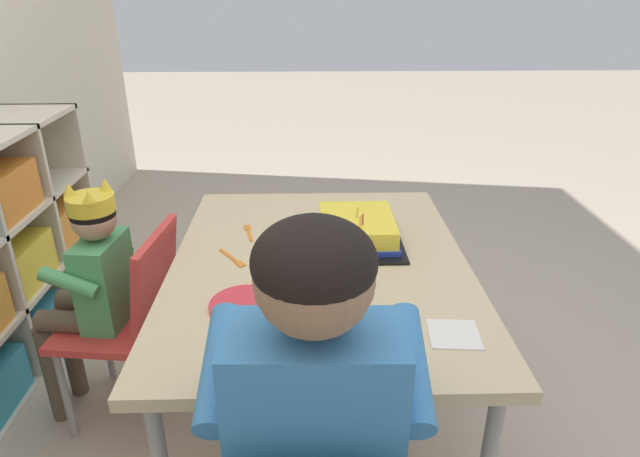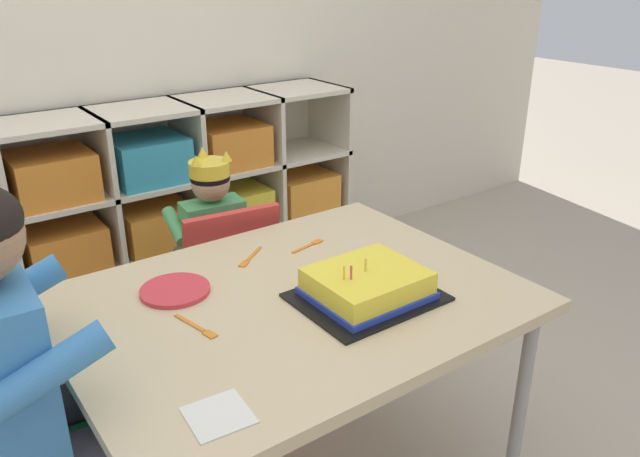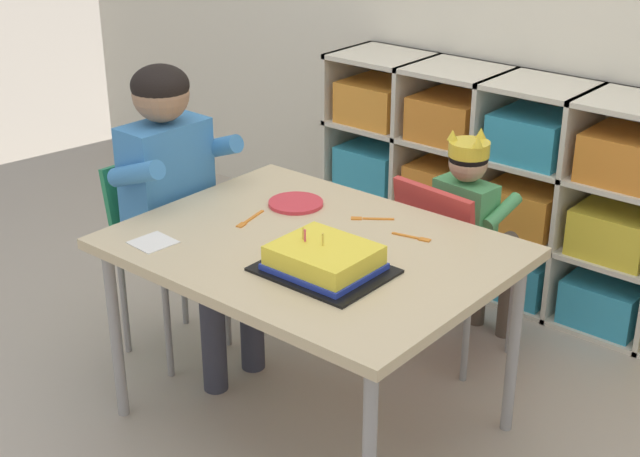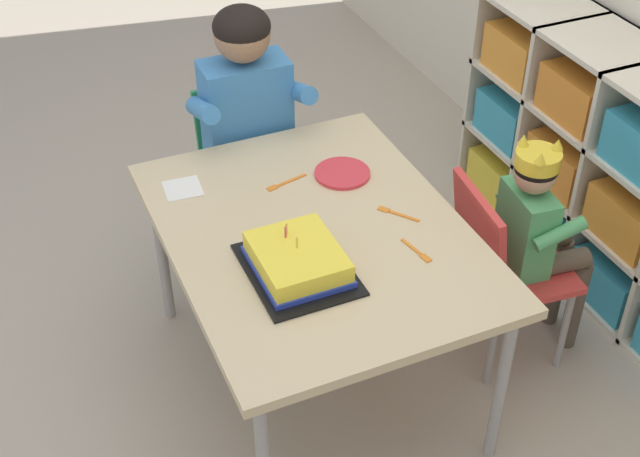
% 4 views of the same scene
% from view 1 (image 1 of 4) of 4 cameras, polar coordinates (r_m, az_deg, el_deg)
% --- Properties ---
extents(ground, '(16.00, 16.00, 0.00)m').
position_cam_1_polar(ground, '(1.96, 0.00, -20.17)').
color(ground, tan).
extents(activity_table, '(1.12, 0.86, 0.64)m').
position_cam_1_polar(activity_table, '(1.60, 0.00, -5.01)').
color(activity_table, '#D1B789').
rests_on(activity_table, ground).
extents(classroom_chair_blue, '(0.39, 0.39, 0.69)m').
position_cam_1_polar(classroom_chair_blue, '(1.88, -19.10, -8.26)').
color(classroom_chair_blue, red).
rests_on(classroom_chair_blue, ground).
extents(child_with_crown, '(0.31, 0.31, 0.84)m').
position_cam_1_polar(child_with_crown, '(1.87, -22.88, -4.79)').
color(child_with_crown, '#4C9E5B').
rests_on(child_with_crown, ground).
extents(adult_helper_seated, '(0.44, 0.41, 1.06)m').
position_cam_1_polar(adult_helper_seated, '(1.06, -0.51, -17.92)').
color(adult_helper_seated, '#3D7FBC').
rests_on(adult_helper_seated, ground).
extents(birthday_cake_on_tray, '(0.35, 0.28, 0.11)m').
position_cam_1_polar(birthday_cake_on_tray, '(1.70, 3.88, -0.16)').
color(birthday_cake_on_tray, black).
rests_on(birthday_cake_on_tray, activity_table).
extents(paper_plate_stack, '(0.18, 0.18, 0.01)m').
position_cam_1_polar(paper_plate_stack, '(1.38, -7.86, -7.92)').
color(paper_plate_stack, '#DB333D').
rests_on(paper_plate_stack, activity_table).
extents(paper_napkin_square, '(0.12, 0.12, 0.00)m').
position_cam_1_polar(paper_napkin_square, '(1.31, 13.90, -10.71)').
color(paper_napkin_square, white).
rests_on(paper_napkin_square, activity_table).
extents(fork_near_child_seat, '(0.05, 0.15, 0.00)m').
position_cam_1_polar(fork_near_child_seat, '(1.35, 0.14, -8.68)').
color(fork_near_child_seat, orange).
rests_on(fork_near_child_seat, activity_table).
extents(fork_at_table_front_edge, '(0.12, 0.04, 0.00)m').
position_cam_1_polar(fork_at_table_front_edge, '(1.78, -7.49, -0.33)').
color(fork_at_table_front_edge, orange).
rests_on(fork_at_table_front_edge, activity_table).
extents(fork_beside_plate_stack, '(0.12, 0.09, 0.00)m').
position_cam_1_polar(fork_beside_plate_stack, '(1.61, -9.09, -3.17)').
color(fork_beside_plate_stack, orange).
rests_on(fork_beside_plate_stack, activity_table).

